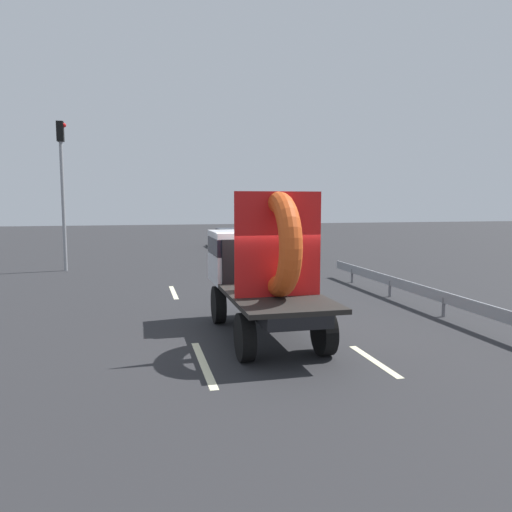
% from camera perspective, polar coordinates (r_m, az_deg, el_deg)
% --- Properties ---
extents(ground_plane, '(120.00, 120.00, 0.00)m').
position_cam_1_polar(ground_plane, '(11.99, 1.82, -9.28)').
color(ground_plane, '#28282B').
extents(flatbed_truck, '(2.02, 5.20, 3.42)m').
position_cam_1_polar(flatbed_truck, '(12.20, 0.41, -1.10)').
color(flatbed_truck, black).
rests_on(flatbed_truck, ground_plane).
extents(distant_sedan, '(1.86, 4.33, 1.41)m').
position_cam_1_polar(distant_sedan, '(25.78, 0.66, 0.78)').
color(distant_sedan, black).
rests_on(distant_sedan, ground_plane).
extents(traffic_light, '(0.42, 0.36, 6.84)m').
position_cam_1_polar(traffic_light, '(24.70, -21.34, 8.52)').
color(traffic_light, gray).
rests_on(traffic_light, ground_plane).
extents(guardrail, '(0.10, 12.14, 0.71)m').
position_cam_1_polar(guardrail, '(16.13, 17.72, -3.63)').
color(guardrail, gray).
rests_on(guardrail, ground_plane).
extents(lane_dash_left_near, '(0.16, 2.93, 0.01)m').
position_cam_1_polar(lane_dash_left_near, '(10.17, -6.05, -12.14)').
color(lane_dash_left_near, beige).
rests_on(lane_dash_left_near, ground_plane).
extents(lane_dash_left_far, '(0.16, 2.63, 0.01)m').
position_cam_1_polar(lane_dash_left_far, '(17.95, -9.43, -4.13)').
color(lane_dash_left_far, beige).
rests_on(lane_dash_left_far, ground_plane).
extents(lane_dash_right_near, '(0.16, 2.10, 0.01)m').
position_cam_1_polar(lane_dash_right_near, '(10.55, 13.39, -11.60)').
color(lane_dash_right_near, beige).
rests_on(lane_dash_right_near, ground_plane).
extents(lane_dash_right_far, '(0.16, 2.47, 0.01)m').
position_cam_1_polar(lane_dash_right_far, '(18.19, 1.35, -3.90)').
color(lane_dash_right_far, beige).
rests_on(lane_dash_right_far, ground_plane).
extents(oncoming_car, '(1.72, 4.02, 1.31)m').
position_cam_1_polar(oncoming_car, '(35.63, -3.16, 2.19)').
color(oncoming_car, black).
rests_on(oncoming_car, ground_plane).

